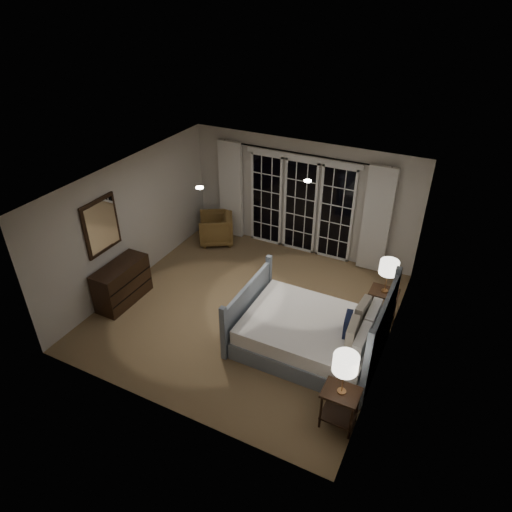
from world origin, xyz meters
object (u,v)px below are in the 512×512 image
at_px(dresser, 122,283).
at_px(nightstand_left, 340,403).
at_px(lamp_right, 389,268).
at_px(lamp_left, 346,364).
at_px(nightstand_right, 383,301).
at_px(armchair, 216,228).
at_px(bed, 312,333).

bearing_deg(dresser, nightstand_left, -11.07).
xyz_separation_m(lamp_right, dresser, (-4.48, -1.61, -0.73)).
height_order(nightstand_left, lamp_left, lamp_left).
bearing_deg(lamp_left, dresser, 168.93).
relative_size(lamp_left, dresser, 0.57).
xyz_separation_m(nightstand_left, dresser, (-4.50, 0.88, -0.03)).
distance_m(nightstand_right, lamp_right, 0.71).
height_order(armchair, dresser, dresser).
height_order(bed, armchair, bed).
relative_size(lamp_right, dresser, 0.55).
relative_size(armchair, dresser, 0.68).
distance_m(nightstand_left, armchair, 5.43).
height_order(bed, dresser, bed).
xyz_separation_m(bed, dresser, (-3.64, -0.35, 0.06)).
xyz_separation_m(bed, lamp_right, (0.84, 1.25, 0.79)).
bearing_deg(dresser, lamp_right, 19.75).
distance_m(lamp_right, dresser, 4.82).
xyz_separation_m(nightstand_right, armchair, (-4.06, 1.09, -0.07)).
xyz_separation_m(nightstand_left, lamp_left, (0.00, -0.00, 0.73)).
distance_m(bed, lamp_left, 1.71).
height_order(bed, lamp_right, bed).
height_order(lamp_left, dresser, lamp_left).
bearing_deg(lamp_left, nightstand_right, 90.35).
relative_size(nightstand_right, lamp_right, 1.02).
bearing_deg(lamp_right, dresser, -160.25).
height_order(lamp_left, lamp_right, lamp_left).
xyz_separation_m(bed, nightstand_left, (0.85, -1.23, 0.09)).
xyz_separation_m(lamp_left, lamp_right, (-0.02, 2.49, -0.03)).
bearing_deg(nightstand_right, nightstand_left, -89.65).
xyz_separation_m(nightstand_left, armchair, (-4.08, 3.58, -0.08)).
distance_m(bed, armchair, 3.99).
bearing_deg(nightstand_left, nightstand_right, 90.35).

